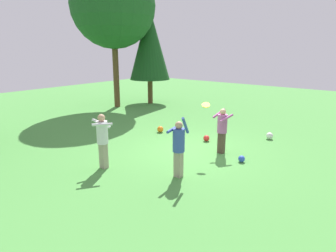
# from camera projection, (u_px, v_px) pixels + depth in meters

# --- Properties ---
(ground_plane) EXTENTS (40.00, 40.00, 0.00)m
(ground_plane) POSITION_uv_depth(u_px,v_px,m) (192.00, 150.00, 10.70)
(ground_plane) COLOR #4C9342
(person_thrower) EXTENTS (0.58, 0.54, 1.81)m
(person_thrower) POSITION_uv_depth(u_px,v_px,m) (179.00, 144.00, 8.30)
(person_thrower) COLOR gray
(person_thrower) RESTS_ON ground_plane
(person_catcher) EXTENTS (0.67, 0.64, 1.59)m
(person_catcher) POSITION_uv_depth(u_px,v_px,m) (222.00, 127.00, 10.23)
(person_catcher) COLOR #4C382D
(person_catcher) RESTS_ON ground_plane
(person_bystander) EXTENTS (0.74, 0.72, 1.70)m
(person_bystander) POSITION_uv_depth(u_px,v_px,m) (102.00, 137.00, 8.90)
(person_bystander) COLOR gray
(person_bystander) RESTS_ON ground_plane
(frisbee) EXTENTS (0.36, 0.36, 0.15)m
(frisbee) POSITION_uv_depth(u_px,v_px,m) (206.00, 105.00, 9.64)
(frisbee) COLOR yellow
(ball_white) EXTENTS (0.28, 0.28, 0.28)m
(ball_white) POSITION_uv_depth(u_px,v_px,m) (270.00, 136.00, 11.99)
(ball_white) COLOR white
(ball_white) RESTS_ON ground_plane
(ball_blue) EXTENTS (0.22, 0.22, 0.22)m
(ball_blue) POSITION_uv_depth(u_px,v_px,m) (242.00, 159.00, 9.60)
(ball_blue) COLOR blue
(ball_blue) RESTS_ON ground_plane
(ball_red) EXTENTS (0.25, 0.25, 0.25)m
(ball_red) POSITION_uv_depth(u_px,v_px,m) (206.00, 138.00, 11.72)
(ball_red) COLOR red
(ball_red) RESTS_ON ground_plane
(ball_orange) EXTENTS (0.28, 0.28, 0.28)m
(ball_orange) POSITION_uv_depth(u_px,v_px,m) (160.00, 129.00, 12.96)
(ball_orange) COLOR orange
(ball_orange) RESTS_ON ground_plane
(tree_right) EXTENTS (4.94, 4.94, 8.45)m
(tree_right) POSITION_uv_depth(u_px,v_px,m) (113.00, 5.00, 17.10)
(tree_right) COLOR brown
(tree_right) RESTS_ON ground_plane
(tree_far_right) EXTENTS (2.59, 2.59, 6.20)m
(tree_far_right) POSITION_uv_depth(u_px,v_px,m) (149.00, 43.00, 18.84)
(tree_far_right) COLOR brown
(tree_far_right) RESTS_ON ground_plane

